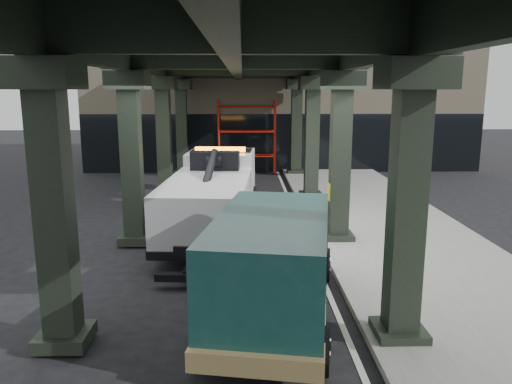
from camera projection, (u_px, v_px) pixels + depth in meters
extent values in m
plane|color=black|center=(252.00, 267.00, 12.92)|extent=(90.00, 90.00, 0.00)
cube|color=gray|center=(400.00, 240.00, 14.98)|extent=(5.00, 40.00, 0.15)
cube|color=silver|center=(307.00, 243.00, 14.92)|extent=(0.12, 38.00, 0.01)
cube|color=black|center=(407.00, 208.00, 8.56)|extent=(0.55, 0.55, 5.00)
cube|color=black|center=(415.00, 74.00, 8.11)|extent=(1.10, 1.10, 0.50)
cube|color=black|center=(399.00, 333.00, 9.03)|extent=(0.90, 0.90, 0.24)
cube|color=black|center=(340.00, 160.00, 14.44)|extent=(0.55, 0.55, 5.00)
cube|color=black|center=(343.00, 80.00, 13.98)|extent=(1.10, 1.10, 0.50)
cube|color=black|center=(337.00, 237.00, 14.91)|extent=(0.90, 0.90, 0.24)
cube|color=black|center=(312.00, 140.00, 20.31)|extent=(0.55, 0.55, 5.00)
cube|color=black|center=(313.00, 83.00, 19.86)|extent=(1.10, 1.10, 0.50)
cube|color=black|center=(311.00, 195.00, 20.78)|extent=(0.90, 0.90, 0.24)
cube|color=black|center=(296.00, 128.00, 26.19)|extent=(0.55, 0.55, 5.00)
cube|color=black|center=(297.00, 85.00, 25.73)|extent=(1.10, 1.10, 0.50)
cube|color=black|center=(296.00, 172.00, 26.66)|extent=(0.90, 0.90, 0.24)
cube|color=black|center=(54.00, 210.00, 8.41)|extent=(0.55, 0.55, 5.00)
cube|color=black|center=(43.00, 74.00, 7.96)|extent=(1.10, 1.10, 0.50)
cube|color=black|center=(65.00, 337.00, 8.88)|extent=(0.90, 0.90, 0.24)
cube|color=black|center=(132.00, 161.00, 14.29)|extent=(0.55, 0.55, 5.00)
cube|color=black|center=(128.00, 80.00, 13.83)|extent=(1.10, 1.10, 0.50)
cube|color=black|center=(136.00, 238.00, 14.75)|extent=(0.90, 0.90, 0.24)
cube|color=black|center=(164.00, 140.00, 20.16)|extent=(0.55, 0.55, 5.00)
cube|color=black|center=(162.00, 83.00, 19.71)|extent=(1.10, 1.10, 0.50)
cube|color=black|center=(166.00, 196.00, 20.63)|extent=(0.90, 0.90, 0.24)
cube|color=black|center=(182.00, 129.00, 26.03)|extent=(0.55, 0.55, 5.00)
cube|color=black|center=(181.00, 85.00, 25.58)|extent=(1.10, 1.10, 0.50)
cube|color=black|center=(183.00, 172.00, 26.50)|extent=(0.90, 0.90, 0.24)
cube|color=black|center=(344.00, 51.00, 13.82)|extent=(0.35, 32.00, 1.10)
cube|color=black|center=(126.00, 50.00, 13.67)|extent=(0.35, 32.00, 1.10)
cube|color=black|center=(236.00, 51.00, 13.75)|extent=(0.35, 32.00, 1.10)
cube|color=black|center=(235.00, 24.00, 13.61)|extent=(7.40, 32.00, 0.30)
cube|color=#C6B793|center=(277.00, 97.00, 31.74)|extent=(22.00, 10.00, 8.00)
cylinder|color=red|center=(219.00, 136.00, 27.07)|extent=(0.08, 0.08, 4.00)
cylinder|color=red|center=(218.00, 138.00, 26.28)|extent=(0.08, 0.08, 4.00)
cylinder|color=red|center=(274.00, 136.00, 27.14)|extent=(0.08, 0.08, 4.00)
cylinder|color=red|center=(275.00, 138.00, 26.36)|extent=(0.08, 0.08, 4.00)
cylinder|color=red|center=(247.00, 155.00, 27.31)|extent=(3.00, 0.08, 0.08)
cylinder|color=red|center=(247.00, 131.00, 27.04)|extent=(3.00, 0.08, 0.08)
cylinder|color=red|center=(247.00, 107.00, 26.78)|extent=(3.00, 0.08, 0.08)
cube|color=black|center=(213.00, 215.00, 15.48)|extent=(1.48, 7.28, 0.24)
cube|color=silver|center=(221.00, 176.00, 17.72)|extent=(2.43, 2.47, 1.73)
cube|color=silver|center=(225.00, 184.00, 18.81)|extent=(2.31, 0.84, 0.87)
cube|color=black|center=(222.00, 161.00, 17.86)|extent=(2.21, 1.40, 0.82)
cube|color=silver|center=(207.00, 203.00, 14.27)|extent=(2.65, 4.97, 1.35)
cube|color=orange|center=(220.00, 149.00, 17.33)|extent=(1.75, 0.39, 0.15)
cube|color=black|center=(215.00, 161.00, 15.96)|extent=(1.58, 0.69, 0.58)
cylinder|color=black|center=(208.00, 177.00, 14.31)|extent=(0.47, 3.38, 1.29)
cube|color=black|center=(194.00, 265.00, 12.06)|extent=(0.39, 1.37, 0.17)
cube|color=black|center=(189.00, 277.00, 11.41)|extent=(1.56, 0.35, 0.17)
cylinder|color=black|center=(194.00, 200.00, 18.24)|extent=(0.41, 1.08, 1.06)
cylinder|color=silver|center=(194.00, 200.00, 18.24)|extent=(0.42, 0.61, 0.58)
cylinder|color=black|center=(252.00, 201.00, 18.15)|extent=(0.41, 1.08, 1.06)
cylinder|color=silver|center=(252.00, 201.00, 18.15)|extent=(0.42, 0.61, 0.58)
cylinder|color=black|center=(176.00, 223.00, 15.13)|extent=(0.41, 1.08, 1.06)
cylinder|color=silver|center=(176.00, 223.00, 15.13)|extent=(0.42, 0.61, 0.58)
cylinder|color=black|center=(246.00, 224.00, 15.04)|extent=(0.41, 1.08, 1.06)
cylinder|color=silver|center=(246.00, 224.00, 15.04)|extent=(0.42, 0.61, 0.58)
cylinder|color=black|center=(167.00, 235.00, 13.90)|extent=(0.41, 1.08, 1.06)
cylinder|color=silver|center=(167.00, 235.00, 13.90)|extent=(0.42, 0.61, 0.58)
cylinder|color=black|center=(243.00, 236.00, 13.81)|extent=(0.41, 1.08, 1.06)
cylinder|color=silver|center=(243.00, 236.00, 13.81)|extent=(0.42, 0.61, 0.58)
cube|color=#103935|center=(284.00, 242.00, 11.95)|extent=(2.12, 1.38, 0.86)
cube|color=#103935|center=(272.00, 264.00, 9.32)|extent=(2.72, 4.60, 1.87)
cube|color=olive|center=(274.00, 295.00, 9.84)|extent=(2.94, 5.65, 0.34)
cube|color=black|center=(283.00, 215.00, 11.42)|extent=(1.91, 0.73, 0.80)
cube|color=black|center=(274.00, 235.00, 9.50)|extent=(2.60, 3.75, 0.53)
cube|color=silver|center=(286.00, 251.00, 12.52)|extent=(1.91, 0.44, 0.29)
cylinder|color=black|center=(245.00, 261.00, 12.14)|extent=(0.40, 0.84, 0.81)
cylinder|color=silver|center=(245.00, 261.00, 12.14)|extent=(0.38, 0.49, 0.44)
cylinder|color=black|center=(324.00, 265.00, 11.87)|extent=(0.40, 0.84, 0.81)
cylinder|color=silver|center=(324.00, 265.00, 11.87)|extent=(0.38, 0.49, 0.44)
cylinder|color=black|center=(204.00, 342.00, 8.24)|extent=(0.40, 0.84, 0.81)
cylinder|color=silver|center=(204.00, 342.00, 8.24)|extent=(0.38, 0.49, 0.44)
cylinder|color=black|center=(321.00, 351.00, 7.96)|extent=(0.40, 0.84, 0.81)
cylinder|color=silver|center=(321.00, 351.00, 7.96)|extent=(0.38, 0.49, 0.44)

